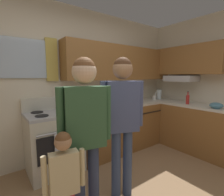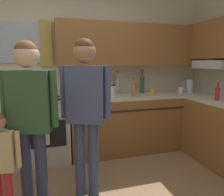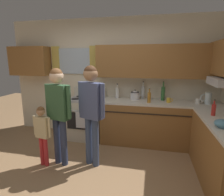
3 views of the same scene
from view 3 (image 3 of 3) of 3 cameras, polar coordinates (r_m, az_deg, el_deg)
ground_plane at (r=2.92m, az=-10.15°, el=-24.56°), size 12.00×12.00×0.00m
back_wall_unit at (r=4.08m, az=0.15°, el=7.96°), size 4.60×0.42×2.60m
kitchen_counter_run at (r=3.54m, az=20.23°, el=-10.02°), size 2.35×2.18×0.90m
stove_oven at (r=4.15m, az=-7.89°, el=-5.90°), size 0.75×0.67×1.10m
bottle_sauce_red at (r=3.14m, az=28.98°, el=-3.13°), size 0.06×0.06×0.25m
bottle_wine_green at (r=3.91m, az=15.52°, el=1.50°), size 0.08×0.08×0.39m
bottle_milk_white at (r=4.00m, az=1.67°, el=1.70°), size 0.08×0.08×0.31m
bottle_tall_clear at (r=3.99m, az=9.58°, el=1.83°), size 0.07×0.07×0.37m
bottle_oil_amber at (r=3.62m, az=11.43°, el=0.22°), size 0.06×0.06×0.29m
mug_ceramic_white at (r=3.84m, az=25.07°, el=-0.93°), size 0.13×0.08×0.09m
mug_mustard_yellow at (r=3.76m, az=17.19°, el=-0.65°), size 0.12×0.08×0.09m
stovetop_kettle at (r=3.89m, az=7.17°, el=0.96°), size 0.27×0.20×0.21m
water_pitcher at (r=3.89m, az=27.53°, el=-0.08°), size 0.19×0.11×0.22m
mixing_bowl at (r=2.67m, az=31.17°, el=-6.88°), size 0.20×0.20×0.10m
adult_holding_child at (r=3.04m, az=-16.33°, el=-2.34°), size 0.49×0.23×1.60m
adult_in_plaid at (r=2.91m, az=-6.46°, el=-2.01°), size 0.48×0.28×1.64m
small_child at (r=3.19m, az=-20.83°, el=-9.04°), size 0.33×0.14×1.01m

